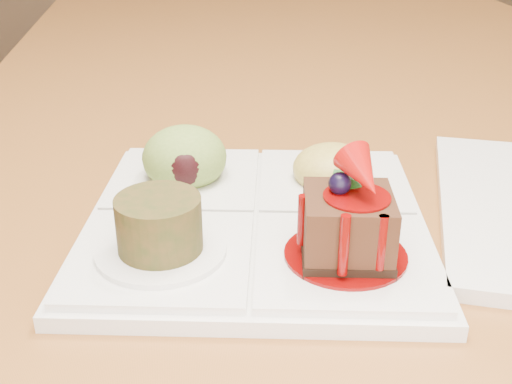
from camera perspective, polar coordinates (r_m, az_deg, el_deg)
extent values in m
cube|color=brown|center=(0.80, 10.23, 5.77)|extent=(1.00, 1.80, 0.04)
cylinder|color=brown|center=(1.70, -13.59, 3.02)|extent=(0.06, 0.06, 0.71)
cylinder|color=brown|center=(1.82, 15.18, 4.35)|extent=(0.06, 0.06, 0.71)
cube|color=silver|center=(0.51, 0.00, -2.91)|extent=(0.30, 0.30, 0.01)
cube|color=silver|center=(0.45, 7.92, -5.99)|extent=(0.14, 0.14, 0.01)
cube|color=silver|center=(0.46, -8.39, -5.69)|extent=(0.14, 0.14, 0.01)
cube|color=silver|center=(0.57, -6.27, 1.16)|extent=(0.14, 0.14, 0.01)
cube|color=silver|center=(0.57, 6.75, 0.97)|extent=(0.14, 0.14, 0.01)
cylinder|color=#5C0303|center=(0.45, 7.95, -5.54)|extent=(0.09, 0.09, 0.00)
cube|color=black|center=(0.45, 7.97, -5.23)|extent=(0.07, 0.07, 0.01)
cube|color=#37190F|center=(0.44, 8.16, -2.61)|extent=(0.07, 0.07, 0.04)
cylinder|color=#5C0303|center=(0.43, 8.33, -0.25)|extent=(0.04, 0.04, 0.00)
sphere|color=black|center=(0.43, 7.46, 0.77)|extent=(0.02, 0.02, 0.02)
cone|color=#9C0D0A|center=(0.42, 9.51, 1.58)|extent=(0.04, 0.05, 0.04)
cube|color=#123F0F|center=(0.44, 8.36, 1.11)|extent=(0.01, 0.02, 0.01)
cube|color=#123F0F|center=(0.44, 7.39, 1.17)|extent=(0.02, 0.02, 0.01)
cylinder|color=#5C0303|center=(0.41, 7.83, -4.72)|extent=(0.01, 0.01, 0.04)
cylinder|color=#5C0303|center=(0.42, 11.10, -4.46)|extent=(0.01, 0.01, 0.04)
cylinder|color=#5C0303|center=(0.44, 4.14, -2.48)|extent=(0.01, 0.01, 0.04)
cylinder|color=silver|center=(0.46, -8.43, -5.16)|extent=(0.09, 0.09, 0.00)
cylinder|color=#4B3215|center=(0.45, -8.61, -2.81)|extent=(0.06, 0.06, 0.04)
cylinder|color=#3F1F0D|center=(0.44, -8.73, -1.28)|extent=(0.05, 0.05, 0.00)
ellipsoid|color=olive|center=(0.56, -6.37, 3.06)|extent=(0.07, 0.07, 0.06)
ellipsoid|color=black|center=(0.54, -6.31, 2.12)|extent=(0.04, 0.03, 0.03)
ellipsoid|color=gold|center=(0.56, 6.81, 2.07)|extent=(0.07, 0.07, 0.04)
cube|color=#C3690E|center=(0.57, 8.31, 2.87)|extent=(0.02, 0.02, 0.02)
cube|color=#49771A|center=(0.58, 7.10, 3.17)|extent=(0.02, 0.02, 0.02)
cube|color=#C3690E|center=(0.57, 5.89, 3.01)|extent=(0.02, 0.02, 0.02)
cube|color=#49771A|center=(0.56, 5.10, 2.54)|extent=(0.02, 0.02, 0.02)
cube|color=#C3690E|center=(0.55, 5.79, 1.88)|extent=(0.02, 0.02, 0.01)
cube|color=#49771A|center=(0.55, 7.23, 1.75)|extent=(0.02, 0.02, 0.02)
cube|color=#C3690E|center=(0.56, 7.97, 2.31)|extent=(0.02, 0.02, 0.01)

